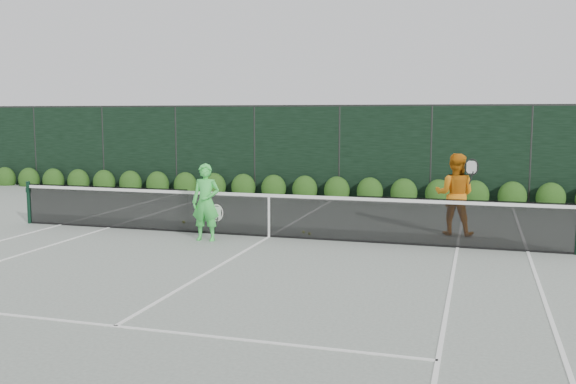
% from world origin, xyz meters
% --- Properties ---
extents(ground, '(80.00, 80.00, 0.00)m').
position_xyz_m(ground, '(0.00, 0.00, 0.00)').
color(ground, gray).
rests_on(ground, ground).
extents(tennis_net, '(12.90, 0.10, 1.07)m').
position_xyz_m(tennis_net, '(-0.02, 0.00, 0.53)').
color(tennis_net, '#0F2F1F').
rests_on(tennis_net, ground).
extents(player_woman, '(0.67, 0.45, 1.69)m').
position_xyz_m(player_woman, '(-1.20, -0.75, 0.84)').
color(player_woman, '#3FD84F').
rests_on(player_woman, ground).
extents(player_man, '(0.99, 0.79, 1.87)m').
position_xyz_m(player_man, '(3.98, 1.49, 0.94)').
color(player_man, orange).
rests_on(player_man, ground).
extents(court_lines, '(11.03, 23.83, 0.01)m').
position_xyz_m(court_lines, '(0.00, 0.00, 0.01)').
color(court_lines, white).
rests_on(court_lines, ground).
extents(windscreen_fence, '(32.00, 21.07, 3.06)m').
position_xyz_m(windscreen_fence, '(0.00, -2.71, 1.51)').
color(windscreen_fence, black).
rests_on(windscreen_fence, ground).
extents(hedge_row, '(31.66, 0.65, 0.94)m').
position_xyz_m(hedge_row, '(-0.00, 7.15, 0.23)').
color(hedge_row, '#18380F').
rests_on(hedge_row, ground).
extents(tennis_balls, '(3.53, 0.69, 0.07)m').
position_xyz_m(tennis_balls, '(-0.40, 0.74, 0.03)').
color(tennis_balls, yellow).
rests_on(tennis_balls, ground).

